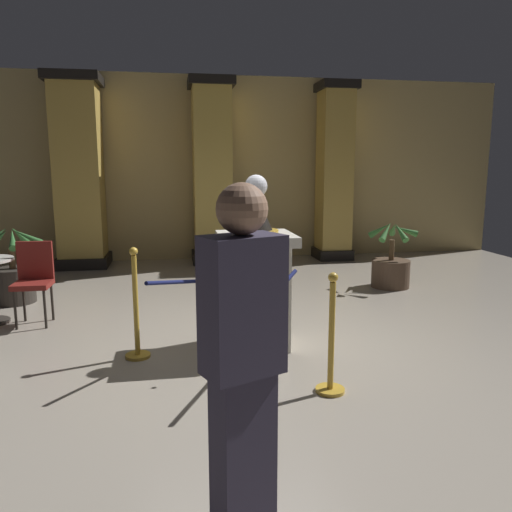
{
  "coord_description": "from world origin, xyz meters",
  "views": [
    {
      "loc": [
        -0.78,
        -4.96,
        1.81
      ],
      "look_at": [
        0.04,
        -0.09,
        0.93
      ],
      "focal_mm": 35.0,
      "sensor_mm": 36.0,
      "label": 1
    }
  ],
  "objects_px": {
    "potted_palm_right": "(391,268)",
    "pedestal_clock": "(256,279)",
    "stanchion_far": "(331,351)",
    "potted_palm_left": "(14,279)",
    "bystander_guest": "(243,358)",
    "cafe_chair_red": "(34,275)",
    "stanchion_near": "(136,319)"
  },
  "relations": [
    {
      "from": "potted_palm_right",
      "to": "pedestal_clock",
      "type": "bearing_deg",
      "value": -138.56
    },
    {
      "from": "stanchion_far",
      "to": "potted_palm_left",
      "type": "distance_m",
      "value": 4.76
    },
    {
      "from": "stanchion_far",
      "to": "potted_palm_right",
      "type": "distance_m",
      "value": 3.94
    },
    {
      "from": "potted_palm_right",
      "to": "potted_palm_left",
      "type": "bearing_deg",
      "value": 179.96
    },
    {
      "from": "stanchion_far",
      "to": "bystander_guest",
      "type": "xyz_separation_m",
      "value": [
        -0.93,
        -1.49,
        0.59
      ]
    },
    {
      "from": "potted_palm_right",
      "to": "cafe_chair_red",
      "type": "xyz_separation_m",
      "value": [
        -4.89,
        -1.0,
        0.28
      ]
    },
    {
      "from": "pedestal_clock",
      "to": "stanchion_near",
      "type": "height_order",
      "value": "pedestal_clock"
    },
    {
      "from": "pedestal_clock",
      "to": "potted_palm_left",
      "type": "xyz_separation_m",
      "value": [
        -2.96,
        2.18,
        -0.37
      ]
    },
    {
      "from": "stanchion_near",
      "to": "bystander_guest",
      "type": "height_order",
      "value": "bystander_guest"
    },
    {
      "from": "stanchion_near",
      "to": "cafe_chair_red",
      "type": "relative_size",
      "value": 1.12
    },
    {
      "from": "pedestal_clock",
      "to": "stanchion_near",
      "type": "bearing_deg",
      "value": -173.0
    },
    {
      "from": "pedestal_clock",
      "to": "potted_palm_right",
      "type": "bearing_deg",
      "value": 41.44
    },
    {
      "from": "potted_palm_left",
      "to": "cafe_chair_red",
      "type": "relative_size",
      "value": 1.11
    },
    {
      "from": "pedestal_clock",
      "to": "potted_palm_right",
      "type": "relative_size",
      "value": 1.66
    },
    {
      "from": "potted_palm_left",
      "to": "cafe_chair_red",
      "type": "height_order",
      "value": "potted_palm_left"
    },
    {
      "from": "bystander_guest",
      "to": "potted_palm_right",
      "type": "bearing_deg",
      "value": 58.44
    },
    {
      "from": "pedestal_clock",
      "to": "stanchion_far",
      "type": "relative_size",
      "value": 1.75
    },
    {
      "from": "potted_palm_left",
      "to": "stanchion_near",
      "type": "bearing_deg",
      "value": -52.7
    },
    {
      "from": "stanchion_far",
      "to": "cafe_chair_red",
      "type": "bearing_deg",
      "value": 140.3
    },
    {
      "from": "stanchion_near",
      "to": "potted_palm_left",
      "type": "height_order",
      "value": "stanchion_near"
    },
    {
      "from": "pedestal_clock",
      "to": "bystander_guest",
      "type": "bearing_deg",
      "value": -100.95
    },
    {
      "from": "potted_palm_left",
      "to": "bystander_guest",
      "type": "relative_size",
      "value": 0.61
    },
    {
      "from": "bystander_guest",
      "to": "stanchion_far",
      "type": "bearing_deg",
      "value": 58.05
    },
    {
      "from": "potted_palm_right",
      "to": "cafe_chair_red",
      "type": "bearing_deg",
      "value": -168.43
    },
    {
      "from": "stanchion_near",
      "to": "cafe_chair_red",
      "type": "height_order",
      "value": "stanchion_near"
    },
    {
      "from": "potted_palm_left",
      "to": "potted_palm_right",
      "type": "height_order",
      "value": "potted_palm_left"
    },
    {
      "from": "stanchion_far",
      "to": "bystander_guest",
      "type": "bearing_deg",
      "value": -121.95
    },
    {
      "from": "stanchion_far",
      "to": "potted_palm_left",
      "type": "relative_size",
      "value": 0.93
    },
    {
      "from": "pedestal_clock",
      "to": "cafe_chair_red",
      "type": "height_order",
      "value": "pedestal_clock"
    },
    {
      "from": "stanchion_far",
      "to": "cafe_chair_red",
      "type": "height_order",
      "value": "stanchion_far"
    },
    {
      "from": "pedestal_clock",
      "to": "cafe_chair_red",
      "type": "distance_m",
      "value": 2.7
    },
    {
      "from": "stanchion_near",
      "to": "bystander_guest",
      "type": "xyz_separation_m",
      "value": [
        0.67,
        -2.54,
        0.55
      ]
    }
  ]
}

